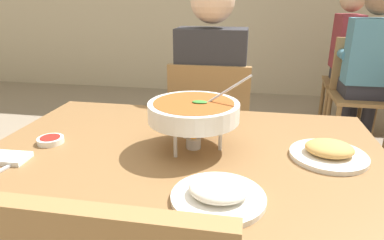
{
  "coord_description": "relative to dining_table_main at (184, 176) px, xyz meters",
  "views": [
    {
      "loc": [
        0.21,
        -1.01,
        1.22
      ],
      "look_at": [
        0.0,
        0.15,
        0.78
      ],
      "focal_mm": 31.44,
      "sensor_mm": 36.0,
      "label": 1
    }
  ],
  "objects": [
    {
      "name": "dining_table_main",
      "position": [
        0.0,
        0.0,
        0.0
      ],
      "size": [
        1.33,
        0.89,
        0.73
      ],
      "color": "brown",
      "rests_on": "ground_plane"
    },
    {
      "name": "chair_diner_main",
      "position": [
        -0.0,
        0.73,
        -0.12
      ],
      "size": [
        0.44,
        0.44,
        0.9
      ],
      "color": "olive",
      "rests_on": "ground_plane"
    },
    {
      "name": "diner_main",
      "position": [
        0.0,
        0.76,
        0.11
      ],
      "size": [
        0.4,
        0.45,
        1.31
      ],
      "color": "#2D2D38",
      "rests_on": "ground_plane"
    },
    {
      "name": "curry_bowl",
      "position": [
        0.03,
        0.02,
        0.23
      ],
      "size": [
        0.33,
        0.3,
        0.26
      ],
      "color": "silver",
      "rests_on": "dining_table_main"
    },
    {
      "name": "rice_plate",
      "position": [
        0.14,
        -0.28,
        0.12
      ],
      "size": [
        0.24,
        0.24,
        0.06
      ],
      "color": "white",
      "rests_on": "dining_table_main"
    },
    {
      "name": "appetizer_plate",
      "position": [
        0.47,
        0.02,
        0.12
      ],
      "size": [
        0.24,
        0.24,
        0.06
      ],
      "color": "white",
      "rests_on": "dining_table_main"
    },
    {
      "name": "sauce_dish",
      "position": [
        -0.47,
        -0.03,
        0.11
      ],
      "size": [
        0.09,
        0.09,
        0.02
      ],
      "color": "white",
      "rests_on": "dining_table_main"
    },
    {
      "name": "napkin_folded",
      "position": [
        -0.53,
        -0.18,
        0.11
      ],
      "size": [
        0.12,
        0.08,
        0.02
      ],
      "primitive_type": "cube",
      "rotation": [
        0.0,
        0.0,
        0.04
      ],
      "color": "white",
      "rests_on": "dining_table_main"
    },
    {
      "name": "spoon_utensil",
      "position": [
        -0.5,
        -0.23,
        0.11
      ],
      "size": [
        0.05,
        0.17,
        0.01
      ],
      "primitive_type": "cube",
      "rotation": [
        0.0,
        0.0,
        -0.2
      ],
      "color": "silver",
      "rests_on": "dining_table_main"
    },
    {
      "name": "chair_bg_left",
      "position": [
        1.23,
        2.37,
        -0.12
      ],
      "size": [
        0.48,
        0.48,
        0.9
      ],
      "color": "olive",
      "rests_on": "ground_plane"
    },
    {
      "name": "chair_bg_middle",
      "position": [
        1.1,
        1.94,
        -0.12
      ],
      "size": [
        0.45,
        0.45,
        0.9
      ],
      "color": "olive",
      "rests_on": "ground_plane"
    },
    {
      "name": "patron_bg_left",
      "position": [
        1.11,
        2.4,
        0.11
      ],
      "size": [
        0.45,
        0.4,
        1.31
      ],
      "color": "#2D2D38",
      "rests_on": "ground_plane"
    },
    {
      "name": "patron_bg_middle",
      "position": [
        1.11,
        1.84,
        0.11
      ],
      "size": [
        0.4,
        0.45,
        1.31
      ],
      "color": "#2D2D38",
      "rests_on": "ground_plane"
    }
  ]
}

